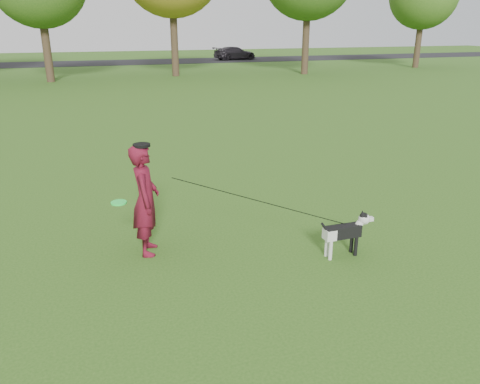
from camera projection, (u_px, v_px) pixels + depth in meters
name	position (u px, v px, depth m)	size (l,w,h in m)	color
ground	(242.00, 253.00, 7.31)	(120.00, 120.00, 0.00)	#285116
road	(105.00, 63.00, 43.07)	(120.00, 7.00, 0.02)	black
man	(146.00, 200.00, 7.05)	(0.63, 0.41, 1.73)	#530B1F
dog	(347.00, 230.00, 7.09)	(0.91, 0.18, 0.69)	black
car_right	(235.00, 53.00, 46.53)	(1.75, 4.29, 1.25)	#252026
man_held_items	(263.00, 202.00, 7.06)	(3.50, 1.19, 1.27)	#20FF49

